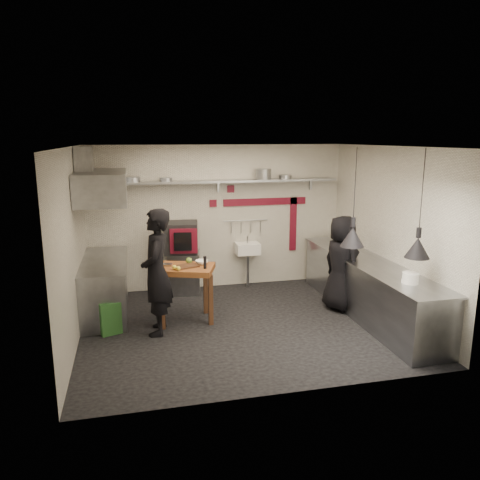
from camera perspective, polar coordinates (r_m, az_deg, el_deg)
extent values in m
plane|color=black|center=(7.60, 0.37, -10.30)|extent=(5.00, 5.00, 0.00)
plane|color=beige|center=(7.01, 0.41, 11.31)|extent=(5.00, 5.00, 0.00)
cube|color=silver|center=(9.19, -2.68, 2.80)|extent=(5.00, 0.04, 2.80)
cube|color=silver|center=(5.22, 5.81, -4.76)|extent=(5.00, 0.04, 2.80)
cube|color=silver|center=(7.04, -19.82, -0.94)|extent=(0.04, 4.20, 2.80)
cube|color=silver|center=(8.12, 17.81, 0.92)|extent=(0.04, 4.20, 2.80)
cube|color=maroon|center=(9.35, 3.08, 4.69)|extent=(1.70, 0.02, 0.14)
cube|color=maroon|center=(9.61, 6.49, 1.94)|extent=(0.14, 0.02, 1.10)
cube|color=maroon|center=(9.15, -1.14, 6.24)|extent=(0.14, 0.02, 0.14)
cube|color=maroon|center=(9.11, -3.29, 4.49)|extent=(0.14, 0.02, 0.14)
cube|color=gray|center=(8.92, -2.51, 7.17)|extent=(4.60, 0.34, 0.04)
cube|color=gray|center=(8.93, -14.82, 6.13)|extent=(0.04, 0.06, 0.24)
cube|color=gray|center=(9.08, -2.68, 6.63)|extent=(0.04, 0.06, 0.24)
cube|color=gray|center=(9.61, 8.61, 6.82)|extent=(0.04, 0.06, 0.24)
cylinder|color=gray|center=(8.76, -12.98, 7.20)|extent=(0.37, 0.37, 0.09)
cylinder|color=gray|center=(8.79, -9.01, 7.31)|extent=(0.26, 0.26, 0.07)
cylinder|color=gray|center=(9.11, 2.86, 8.03)|extent=(0.39, 0.39, 0.20)
cylinder|color=gray|center=(9.25, 5.53, 7.68)|extent=(0.33, 0.33, 0.08)
cube|color=gray|center=(9.04, -6.81, -3.95)|extent=(0.67, 0.62, 0.80)
cube|color=black|center=(8.87, -7.18, 0.32)|extent=(0.69, 0.66, 0.58)
cube|color=maroon|center=(8.55, -6.88, -0.13)|extent=(0.50, 0.10, 0.46)
cube|color=black|center=(8.50, -6.99, -0.20)|extent=(0.32, 0.06, 0.34)
cube|color=white|center=(9.26, 0.91, -1.04)|extent=(0.46, 0.34, 0.22)
cylinder|color=gray|center=(9.22, 0.92, 0.05)|extent=(0.03, 0.03, 0.14)
cylinder|color=gray|center=(9.33, 0.96, -3.72)|extent=(0.06, 0.06, 0.66)
cylinder|color=gray|center=(9.28, 0.71, 2.40)|extent=(0.90, 0.02, 0.02)
cube|color=gray|center=(8.18, 15.25, -5.71)|extent=(0.70, 3.80, 0.90)
cube|color=gray|center=(8.06, 15.44, -2.56)|extent=(0.76, 3.90, 0.03)
cylinder|color=white|center=(6.99, 20.09, -4.37)|extent=(0.27, 0.27, 0.15)
cylinder|color=white|center=(7.02, 19.80, -4.73)|extent=(0.24, 0.24, 0.05)
cube|color=gray|center=(8.26, -16.12, -5.59)|extent=(0.70, 1.90, 0.90)
cube|color=gray|center=(8.13, -16.32, -2.47)|extent=(0.76, 2.00, 0.03)
cube|color=gray|center=(7.92, -16.50, 6.22)|extent=(0.78, 1.60, 0.50)
cube|color=gray|center=(7.90, -18.51, 9.00)|extent=(0.28, 0.28, 0.50)
cube|color=#265824|center=(7.55, -15.56, -8.90)|extent=(0.47, 0.47, 0.50)
cube|color=#4C2D1A|center=(7.49, -6.55, -3.18)|extent=(0.42, 0.35, 0.02)
cylinder|color=black|center=(7.35, -4.29, -2.73)|extent=(0.06, 0.06, 0.20)
sphere|color=yellow|center=(7.34, -8.00, -3.32)|extent=(0.09, 0.09, 0.07)
sphere|color=yellow|center=(7.28, -7.52, -3.45)|extent=(0.07, 0.07, 0.07)
sphere|color=olive|center=(7.66, -6.25, -2.53)|extent=(0.14, 0.14, 0.11)
cube|color=gray|center=(7.60, -8.97, -2.99)|extent=(0.21, 0.17, 0.03)
imported|color=white|center=(7.62, -4.69, -2.71)|extent=(0.21, 0.21, 0.06)
imported|color=black|center=(7.13, -10.13, -3.88)|extent=(0.56, 0.76, 1.92)
imported|color=black|center=(8.19, 12.24, -2.80)|extent=(0.74, 0.92, 1.65)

